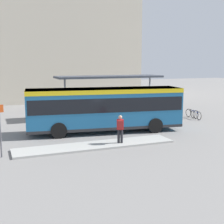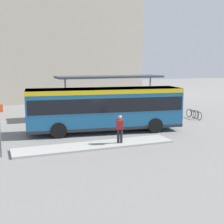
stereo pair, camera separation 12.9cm
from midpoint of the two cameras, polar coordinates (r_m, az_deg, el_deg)
The scene contains 11 objects.
ground_plane at distance 22.55m, azimuth -1.13°, elevation -3.61°, with size 120.00×120.00×0.00m, color slate.
curb_island at distance 18.69m, azimuth -2.87°, elevation -6.13°, with size 9.63×1.80×0.12m.
city_bus at distance 22.22m, azimuth -1.12°, elevation 0.99°, with size 11.16×3.94×3.13m.
pedestrian_waiting at distance 18.77m, azimuth 1.64°, elevation -2.81°, with size 0.50×0.54×1.70m.
bicycle_blue at distance 28.42m, azimuth 15.31°, elevation -0.51°, with size 0.48×1.72×0.74m.
bicycle_black at distance 29.05m, azimuth 14.61°, elevation -0.28°, with size 0.48×1.71×0.74m.
station_shelter at distance 28.47m, azimuth -0.25°, elevation 6.33°, with size 9.75×2.70×3.74m.
potted_planter_near_shelter at distance 26.78m, azimuth 1.82°, elevation -0.12°, with size 0.83×0.83×1.28m.
potted_planter_far_side at distance 25.87m, azimuth -3.48°, elevation -0.29°, with size 0.89×0.89×1.42m.
platform_sign at distance 17.28m, azimuth -19.66°, elevation -2.82°, with size 0.44×0.08×2.80m.
station_building at distance 45.52m, azimuth -13.80°, elevation 14.20°, with size 25.77×14.52×18.39m.
Camera 2 is at (-7.42, -20.71, 4.98)m, focal length 50.00 mm.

